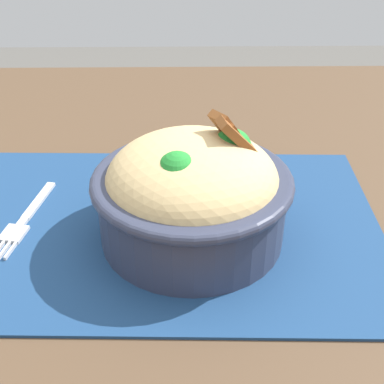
# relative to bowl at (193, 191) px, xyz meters

# --- Properties ---
(table) EXTENTS (1.15, 0.91, 0.75)m
(table) POSITION_rel_bowl_xyz_m (0.06, -0.04, -0.12)
(table) COLOR #4C3826
(table) RESTS_ON ground_plane
(placemat) EXTENTS (0.47, 0.31, 0.00)m
(placemat) POSITION_rel_bowl_xyz_m (0.04, -0.02, -0.05)
(placemat) COLOR navy
(placemat) RESTS_ON table
(bowl) EXTENTS (0.20, 0.20, 0.12)m
(bowl) POSITION_rel_bowl_xyz_m (0.00, 0.00, 0.00)
(bowl) COLOR #2D3347
(bowl) RESTS_ON placemat
(fork) EXTENTS (0.04, 0.13, 0.00)m
(fork) POSITION_rel_bowl_xyz_m (0.17, -0.02, -0.05)
(fork) COLOR #BCBCBC
(fork) RESTS_ON placemat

